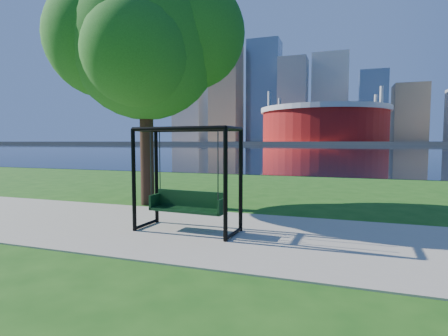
% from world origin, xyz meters
% --- Properties ---
extents(ground, '(900.00, 900.00, 0.00)m').
position_xyz_m(ground, '(0.00, 0.00, 0.00)').
color(ground, '#1E5114').
rests_on(ground, ground).
extents(path, '(120.00, 4.00, 0.03)m').
position_xyz_m(path, '(0.00, -0.50, 0.01)').
color(path, '#9E937F').
rests_on(path, ground).
extents(river, '(900.00, 180.00, 0.02)m').
position_xyz_m(river, '(0.00, 102.00, 0.01)').
color(river, black).
rests_on(river, ground).
extents(far_bank, '(900.00, 228.00, 2.00)m').
position_xyz_m(far_bank, '(0.00, 306.00, 1.00)').
color(far_bank, '#937F60').
rests_on(far_bank, ground).
extents(stadium, '(83.00, 83.00, 32.00)m').
position_xyz_m(stadium, '(-10.00, 235.00, 14.23)').
color(stadium, maroon).
rests_on(stadium, far_bank).
extents(skyline, '(392.00, 66.00, 96.50)m').
position_xyz_m(skyline, '(-4.27, 319.39, 35.89)').
color(skyline, gray).
rests_on(skyline, far_bank).
extents(swing, '(2.18, 1.05, 2.18)m').
position_xyz_m(swing, '(-0.60, -0.57, 1.05)').
color(swing, black).
rests_on(swing, ground).
extents(park_tree, '(5.58, 5.04, 6.93)m').
position_xyz_m(park_tree, '(-3.14, 2.01, 4.81)').
color(park_tree, black).
rests_on(park_tree, ground).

